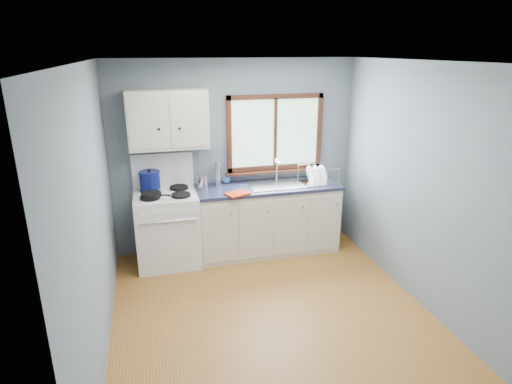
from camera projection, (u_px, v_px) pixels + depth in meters
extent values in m
cube|color=#A0672B|center=(273.00, 317.00, 4.38)|extent=(3.20, 3.60, 0.02)
cube|color=white|center=(277.00, 61.00, 3.58)|extent=(3.20, 3.60, 0.02)
cube|color=slate|center=(235.00, 157.00, 5.64)|extent=(3.20, 0.02, 2.50)
cube|color=slate|center=(371.00, 312.00, 2.32)|extent=(3.20, 0.02, 2.50)
cube|color=slate|center=(92.00, 218.00, 3.60)|extent=(0.02, 3.60, 2.50)
cube|color=slate|center=(426.00, 189.00, 4.36)|extent=(0.02, 3.60, 2.50)
cube|color=white|center=(168.00, 229.00, 5.35)|extent=(0.76, 0.65, 0.92)
cube|color=white|center=(163.00, 170.00, 5.42)|extent=(0.76, 0.05, 0.44)
cube|color=silver|center=(165.00, 194.00, 5.20)|extent=(0.72, 0.59, 0.01)
cylinder|color=black|center=(150.00, 197.00, 5.02)|extent=(0.23, 0.23, 0.03)
cylinder|color=black|center=(181.00, 195.00, 5.10)|extent=(0.23, 0.23, 0.03)
cylinder|color=black|center=(150.00, 190.00, 5.29)|extent=(0.23, 0.23, 0.03)
cylinder|color=black|center=(179.00, 188.00, 5.38)|extent=(0.23, 0.23, 0.03)
cylinder|color=silver|center=(168.00, 221.00, 4.96)|extent=(0.66, 0.02, 0.02)
cube|color=silver|center=(170.00, 244.00, 5.08)|extent=(0.66, 0.01, 0.55)
cube|color=beige|center=(267.00, 220.00, 5.69)|extent=(1.85, 0.60, 0.88)
cube|color=black|center=(267.00, 246.00, 5.83)|extent=(1.85, 0.54, 0.08)
cube|color=#1C1E38|center=(268.00, 187.00, 5.54)|extent=(1.89, 0.64, 0.04)
cube|color=silver|center=(281.00, 184.00, 5.58)|extent=(0.84, 0.46, 0.01)
cube|color=silver|center=(266.00, 191.00, 5.55)|extent=(0.36, 0.40, 0.14)
cube|color=silver|center=(295.00, 188.00, 5.65)|extent=(0.36, 0.40, 0.14)
cylinder|color=silver|center=(276.00, 170.00, 5.72)|extent=(0.02, 0.02, 0.28)
cylinder|color=silver|center=(278.00, 162.00, 5.61)|extent=(0.02, 0.16, 0.02)
sphere|color=silver|center=(277.00, 160.00, 5.67)|extent=(0.04, 0.04, 0.04)
cube|color=#9EC6A8|center=(275.00, 133.00, 5.65)|extent=(1.22, 0.01, 0.92)
cube|color=#462215|center=(276.00, 97.00, 5.48)|extent=(1.30, 0.05, 0.06)
cube|color=#462215|center=(275.00, 167.00, 5.78)|extent=(1.30, 0.05, 0.06)
cube|color=#462215|center=(229.00, 135.00, 5.49)|extent=(0.06, 0.05, 1.00)
cube|color=#462215|center=(319.00, 131.00, 5.78)|extent=(0.06, 0.05, 1.00)
cube|color=#462215|center=(275.00, 133.00, 5.63)|extent=(0.03, 0.05, 0.92)
cube|color=#462215|center=(275.00, 171.00, 5.77)|extent=(1.36, 0.10, 0.03)
cube|color=beige|center=(168.00, 120.00, 5.10)|extent=(0.95, 0.32, 0.70)
cube|color=beige|center=(148.00, 123.00, 4.89)|extent=(0.44, 0.01, 0.62)
cube|color=beige|center=(189.00, 121.00, 5.00)|extent=(0.44, 0.01, 0.62)
sphere|color=black|center=(159.00, 129.00, 4.93)|extent=(0.03, 0.03, 0.03)
sphere|color=black|center=(180.00, 128.00, 4.99)|extent=(0.03, 0.03, 0.03)
cylinder|color=black|center=(151.00, 194.00, 5.00)|extent=(0.31, 0.31, 0.05)
cube|color=black|center=(165.00, 195.00, 4.98)|extent=(0.13, 0.07, 0.01)
cylinder|color=#0B124F|center=(150.00, 181.00, 5.25)|extent=(0.32, 0.32, 0.21)
cylinder|color=#0B124F|center=(149.00, 172.00, 5.22)|extent=(0.33, 0.33, 0.01)
sphere|color=black|center=(149.00, 170.00, 5.21)|extent=(0.05, 0.05, 0.04)
cylinder|color=silver|center=(203.00, 182.00, 5.42)|extent=(0.14, 0.14, 0.16)
cylinder|color=silver|center=(204.00, 169.00, 5.38)|extent=(0.01, 0.01, 0.24)
cylinder|color=silver|center=(200.00, 167.00, 5.36)|extent=(0.01, 0.01, 0.28)
cylinder|color=silver|center=(203.00, 170.00, 5.35)|extent=(0.01, 0.01, 0.22)
cylinder|color=silver|center=(217.00, 174.00, 5.48)|extent=(0.08, 0.08, 0.32)
imported|color=blue|center=(226.00, 174.00, 5.57)|extent=(0.13, 0.13, 0.26)
cube|color=red|center=(237.00, 194.00, 5.20)|extent=(0.33, 0.29, 0.02)
cube|color=silver|center=(318.00, 182.00, 5.66)|extent=(0.48, 0.38, 0.02)
cylinder|color=silver|center=(308.00, 180.00, 5.41)|extent=(0.01, 0.01, 0.22)
cylinder|color=silver|center=(339.00, 177.00, 5.54)|extent=(0.01, 0.01, 0.22)
cylinder|color=silver|center=(298.00, 173.00, 5.71)|extent=(0.01, 0.01, 0.22)
cylinder|color=silver|center=(327.00, 170.00, 5.84)|extent=(0.01, 0.01, 0.22)
cylinder|color=silver|center=(324.00, 170.00, 5.44)|extent=(0.44, 0.04, 0.01)
cylinder|color=silver|center=(313.00, 164.00, 5.74)|extent=(0.44, 0.04, 0.01)
cylinder|color=white|center=(311.00, 175.00, 5.59)|extent=(0.08, 0.24, 0.24)
cylinder|color=white|center=(317.00, 174.00, 5.62)|extent=(0.08, 0.24, 0.24)
cylinder|color=white|center=(323.00, 173.00, 5.64)|extent=(0.08, 0.24, 0.24)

